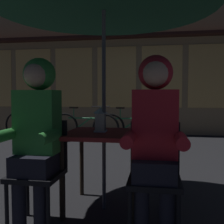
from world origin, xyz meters
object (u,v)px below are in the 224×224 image
object	(u,v)px
person_left_hooded	(36,125)
bicycle_third	(132,127)
lantern	(100,119)
bicycle_second	(85,126)
chair_left	(40,166)
person_right_hooded	(155,127)
bicycle_nearest	(32,126)
chair_right	(155,171)
cafe_table	(104,143)

from	to	relation	value
person_left_hooded	bicycle_third	size ratio (longest dim) A/B	0.84
lantern	bicycle_third	bearing A→B (deg)	90.60
lantern	bicycle_second	bearing A→B (deg)	107.52
chair_left	bicycle_third	size ratio (longest dim) A/B	0.52
person_left_hooded	person_right_hooded	xyz separation A→B (m)	(0.96, 0.00, 0.00)
chair_left	bicycle_second	bearing A→B (deg)	100.02
bicycle_nearest	bicycle_second	size ratio (longest dim) A/B	0.99
lantern	bicycle_nearest	world-z (taller)	lantern
chair_right	person_left_hooded	world-z (taller)	person_left_hooded
person_left_hooded	bicycle_nearest	distance (m)	4.61
chair_left	cafe_table	bearing A→B (deg)	37.55
cafe_table	bicycle_second	xyz separation A→B (m)	(-1.20, 3.69, -0.29)
chair_right	person_right_hooded	distance (m)	0.36
lantern	person_right_hooded	bearing A→B (deg)	-40.21
person_left_hooded	bicycle_second	xyz separation A→B (m)	(-0.72, 4.12, -0.50)
cafe_table	bicycle_nearest	distance (m)	4.47
person_left_hooded	bicycle_nearest	world-z (taller)	person_left_hooded
cafe_table	chair_right	xyz separation A→B (m)	(0.48, -0.37, -0.15)
cafe_table	lantern	xyz separation A→B (m)	(-0.04, 0.01, 0.22)
chair_right	bicycle_nearest	bearing A→B (deg)	126.64
chair_left	bicycle_second	size ratio (longest dim) A/B	0.52
bicycle_second	bicycle_third	bearing A→B (deg)	4.05
person_right_hooded	cafe_table	bearing A→B (deg)	138.43
lantern	chair_left	world-z (taller)	lantern
person_left_hooded	bicycle_third	bearing A→B (deg)	84.49
cafe_table	person_right_hooded	distance (m)	0.67
cafe_table	bicycle_second	bearing A→B (deg)	107.97
cafe_table	lantern	bearing A→B (deg)	164.36
chair_left	chair_right	size ratio (longest dim) A/B	1.00
chair_left	person_right_hooded	distance (m)	1.03
person_left_hooded	bicycle_third	world-z (taller)	person_left_hooded
cafe_table	bicycle_second	world-z (taller)	bicycle_second
chair_right	bicycle_third	size ratio (longest dim) A/B	0.52
bicycle_third	cafe_table	bearing A→B (deg)	-88.86
person_left_hooded	lantern	bearing A→B (deg)	44.41
chair_left	bicycle_nearest	distance (m)	4.53
bicycle_nearest	person_right_hooded	bearing A→B (deg)	-53.74
bicycle_nearest	bicycle_third	world-z (taller)	same
cafe_table	person_left_hooded	distance (m)	0.67
person_right_hooded	bicycle_second	distance (m)	4.48
chair_left	person_right_hooded	world-z (taller)	person_right_hooded
lantern	bicycle_third	distance (m)	3.80
lantern	person_right_hooded	distance (m)	0.67
bicycle_nearest	bicycle_second	bearing A→B (deg)	0.91
person_left_hooded	person_right_hooded	size ratio (longest dim) A/B	1.00
chair_right	person_right_hooded	bearing A→B (deg)	-90.00
bicycle_second	cafe_table	bearing A→B (deg)	-72.03
chair_left	lantern	bearing A→B (deg)	40.42
person_right_hooded	bicycle_third	xyz separation A→B (m)	(-0.55, 4.20, -0.50)
lantern	bicycle_nearest	distance (m)	4.46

